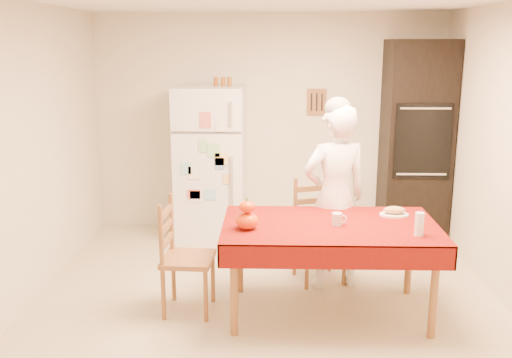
{
  "coord_description": "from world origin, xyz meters",
  "views": [
    {
      "loc": [
        0.03,
        -4.35,
        2.15
      ],
      "look_at": [
        -0.09,
        0.2,
        1.07
      ],
      "focal_mm": 40.0,
      "sensor_mm": 36.0,
      "label": 1
    }
  ],
  "objects_px": {
    "oven_cabinet": "(415,141)",
    "bread_plate": "(394,215)",
    "refrigerator": "(210,163)",
    "chair_left": "(180,252)",
    "wine_glass": "(419,224)",
    "dining_table": "(330,232)",
    "chair_far": "(317,226)",
    "pumpkin_lower": "(247,221)",
    "seated_woman": "(335,198)",
    "coffee_mug": "(337,219)"
  },
  "relations": [
    {
      "from": "refrigerator",
      "to": "wine_glass",
      "type": "height_order",
      "value": "refrigerator"
    },
    {
      "from": "dining_table",
      "to": "coffee_mug",
      "type": "distance_m",
      "value": 0.13
    },
    {
      "from": "coffee_mug",
      "to": "seated_woman",
      "type": "bearing_deg",
      "value": 85.48
    },
    {
      "from": "dining_table",
      "to": "coffee_mug",
      "type": "relative_size",
      "value": 17.0
    },
    {
      "from": "pumpkin_lower",
      "to": "wine_glass",
      "type": "height_order",
      "value": "wine_glass"
    },
    {
      "from": "oven_cabinet",
      "to": "pumpkin_lower",
      "type": "xyz_separation_m",
      "value": [
        -1.78,
        -2.1,
        -0.27
      ]
    },
    {
      "from": "bread_plate",
      "to": "refrigerator",
      "type": "bearing_deg",
      "value": 135.41
    },
    {
      "from": "chair_far",
      "to": "wine_glass",
      "type": "distance_m",
      "value": 1.24
    },
    {
      "from": "refrigerator",
      "to": "seated_woman",
      "type": "xyz_separation_m",
      "value": [
        1.24,
        -1.37,
        -0.02
      ]
    },
    {
      "from": "bread_plate",
      "to": "wine_glass",
      "type": "bearing_deg",
      "value": -80.85
    },
    {
      "from": "coffee_mug",
      "to": "pumpkin_lower",
      "type": "height_order",
      "value": "pumpkin_lower"
    },
    {
      "from": "refrigerator",
      "to": "coffee_mug",
      "type": "xyz_separation_m",
      "value": [
        1.2,
        -1.95,
        -0.04
      ]
    },
    {
      "from": "oven_cabinet",
      "to": "chair_left",
      "type": "xyz_separation_m",
      "value": [
        -2.33,
        -1.95,
        -0.59
      ]
    },
    {
      "from": "refrigerator",
      "to": "oven_cabinet",
      "type": "bearing_deg",
      "value": 1.18
    },
    {
      "from": "chair_far",
      "to": "coffee_mug",
      "type": "xyz_separation_m",
      "value": [
        0.09,
        -0.76,
        0.3
      ]
    },
    {
      "from": "seated_woman",
      "to": "oven_cabinet",
      "type": "bearing_deg",
      "value": -143.34
    },
    {
      "from": "refrigerator",
      "to": "chair_left",
      "type": "xyz_separation_m",
      "value": [
        -0.05,
        -1.9,
        -0.34
      ]
    },
    {
      "from": "refrigerator",
      "to": "chair_left",
      "type": "distance_m",
      "value": 1.93
    },
    {
      "from": "dining_table",
      "to": "seated_woman",
      "type": "height_order",
      "value": "seated_woman"
    },
    {
      "from": "chair_far",
      "to": "pumpkin_lower",
      "type": "height_order",
      "value": "chair_far"
    },
    {
      "from": "chair_left",
      "to": "oven_cabinet",
      "type": "bearing_deg",
      "value": -46.87
    },
    {
      "from": "oven_cabinet",
      "to": "dining_table",
      "type": "xyz_separation_m",
      "value": [
        -1.13,
        -1.96,
        -0.41
      ]
    },
    {
      "from": "pumpkin_lower",
      "to": "seated_woman",
      "type": "bearing_deg",
      "value": 42.41
    },
    {
      "from": "chair_left",
      "to": "wine_glass",
      "type": "relative_size",
      "value": 5.4
    },
    {
      "from": "chair_left",
      "to": "wine_glass",
      "type": "bearing_deg",
      "value": -95.17
    },
    {
      "from": "dining_table",
      "to": "wine_glass",
      "type": "relative_size",
      "value": 9.66
    },
    {
      "from": "refrigerator",
      "to": "wine_glass",
      "type": "bearing_deg",
      "value": -50.63
    },
    {
      "from": "chair_far",
      "to": "wine_glass",
      "type": "bearing_deg",
      "value": -72.62
    },
    {
      "from": "refrigerator",
      "to": "chair_far",
      "type": "xyz_separation_m",
      "value": [
        1.11,
        -1.18,
        -0.34
      ]
    },
    {
      "from": "seated_woman",
      "to": "pumpkin_lower",
      "type": "distance_m",
      "value": 1.01
    },
    {
      "from": "wine_glass",
      "to": "bread_plate",
      "type": "distance_m",
      "value": 0.51
    },
    {
      "from": "dining_table",
      "to": "pumpkin_lower",
      "type": "height_order",
      "value": "pumpkin_lower"
    },
    {
      "from": "oven_cabinet",
      "to": "seated_woman",
      "type": "xyz_separation_m",
      "value": [
        -1.04,
        -1.42,
        -0.27
      ]
    },
    {
      "from": "dining_table",
      "to": "chair_left",
      "type": "bearing_deg",
      "value": 179.45
    },
    {
      "from": "dining_table",
      "to": "chair_left",
      "type": "height_order",
      "value": "chair_left"
    },
    {
      "from": "refrigerator",
      "to": "bread_plate",
      "type": "distance_m",
      "value": 2.39
    },
    {
      "from": "oven_cabinet",
      "to": "coffee_mug",
      "type": "relative_size",
      "value": 22.0
    },
    {
      "from": "chair_far",
      "to": "pumpkin_lower",
      "type": "relative_size",
      "value": 5.4
    },
    {
      "from": "dining_table",
      "to": "seated_woman",
      "type": "bearing_deg",
      "value": 80.04
    },
    {
      "from": "coffee_mug",
      "to": "pumpkin_lower",
      "type": "xyz_separation_m",
      "value": [
        -0.7,
        -0.11,
        0.02
      ]
    },
    {
      "from": "pumpkin_lower",
      "to": "bread_plate",
      "type": "distance_m",
      "value": 1.26
    },
    {
      "from": "refrigerator",
      "to": "oven_cabinet",
      "type": "distance_m",
      "value": 2.29
    },
    {
      "from": "oven_cabinet",
      "to": "bread_plate",
      "type": "distance_m",
      "value": 1.85
    },
    {
      "from": "oven_cabinet",
      "to": "refrigerator",
      "type": "bearing_deg",
      "value": -178.82
    },
    {
      "from": "bread_plate",
      "to": "coffee_mug",
      "type": "bearing_deg",
      "value": -151.98
    },
    {
      "from": "pumpkin_lower",
      "to": "wine_glass",
      "type": "relative_size",
      "value": 1.0
    },
    {
      "from": "chair_left",
      "to": "pumpkin_lower",
      "type": "distance_m",
      "value": 0.65
    },
    {
      "from": "chair_left",
      "to": "bread_plate",
      "type": "relative_size",
      "value": 3.96
    },
    {
      "from": "oven_cabinet",
      "to": "pumpkin_lower",
      "type": "bearing_deg",
      "value": -130.29
    },
    {
      "from": "pumpkin_lower",
      "to": "oven_cabinet",
      "type": "bearing_deg",
      "value": 49.71
    }
  ]
}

